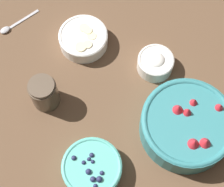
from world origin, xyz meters
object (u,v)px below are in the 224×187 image
(bowl_bananas, at_px, (83,38))
(bowl_strawberries, at_px, (187,125))
(jar_chocolate, at_px, (44,94))
(bowl_blueberries, at_px, (92,168))
(bowl_cream, at_px, (155,62))

(bowl_bananas, bearing_deg, bowl_strawberries, 22.49)
(bowl_strawberries, relative_size, jar_chocolate, 2.49)
(bowl_blueberries, height_order, bowl_cream, bowl_blueberries)
(bowl_cream, bearing_deg, jar_chocolate, -94.22)
(bowl_blueberries, height_order, bowl_bananas, bowl_blueberries)
(bowl_blueberries, bearing_deg, bowl_cream, 127.07)
(bowl_bananas, distance_m, jar_chocolate, 0.21)
(bowl_bananas, bearing_deg, jar_chocolate, -50.89)
(bowl_strawberries, xyz_separation_m, jar_chocolate, (-0.23, -0.32, -0.00))
(bowl_blueberries, bearing_deg, bowl_strawberries, 91.09)
(bowl_strawberries, distance_m, bowl_bananas, 0.39)
(bowl_bananas, height_order, bowl_cream, bowl_cream)
(bowl_strawberries, height_order, jar_chocolate, same)
(bowl_bananas, distance_m, bowl_cream, 0.23)
(bowl_strawberries, bearing_deg, jar_chocolate, -126.24)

